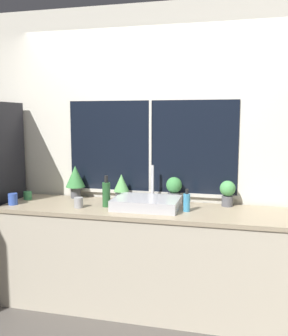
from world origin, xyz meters
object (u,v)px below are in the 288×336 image
soap_bottle (187,202)px  bottle_tall (106,194)px  mug_green (28,195)px  potted_plant_center_left (121,186)px  potted_plant_far_left (75,178)px  mug_blue (13,199)px  mug_grey (79,203)px  potted_plant_center_right (174,189)px  potted_plant_far_right (228,192)px  sink (147,203)px

soap_bottle → bottle_tall: size_ratio=0.69×
bottle_tall → mug_green: bearing=173.3°
potted_plant_center_left → mug_green: bearing=-169.0°
potted_plant_far_left → soap_bottle: 1.15m
potted_plant_far_left → mug_blue: size_ratio=3.08×
soap_bottle → mug_grey: soap_bottle is taller
mug_grey → mug_blue: bearing=-176.6°
mug_grey → soap_bottle: bearing=5.7°
potted_plant_center_right → potted_plant_far_right: bearing=-0.0°
sink → potted_plant_center_left: bearing=141.7°
mug_blue → potted_plant_far_left: bearing=42.8°
sink → mug_grey: bearing=-168.0°
potted_plant_center_left → bottle_tall: (-0.06, -0.27, -0.02)m
potted_plant_far_left → mug_green: bearing=-157.7°
potted_plant_center_right → bottle_tall: bearing=-154.1°
mug_green → bottle_tall: bearing=-6.7°
potted_plant_far_right → mug_grey: potted_plant_far_right is taller
sink → potted_plant_far_right: sink is taller
potted_plant_far_left → bottle_tall: 0.50m
potted_plant_far_left → soap_bottle: size_ratio=1.67×
potted_plant_far_left → mug_blue: bearing=-137.2°
potted_plant_center_right → mug_green: bearing=-172.9°
bottle_tall → mug_grey: (-0.22, -0.09, -0.07)m
sink → mug_green: (-1.19, 0.07, -0.01)m
potted_plant_far_left → mug_grey: (0.19, -0.36, -0.15)m
potted_plant_center_left → bottle_tall: bottle_tall is taller
soap_bottle → sink: bearing=175.1°
potted_plant_far_right → mug_blue: 1.92m
sink → potted_plant_center_left: 0.40m
soap_bottle → bottle_tall: bottle_tall is taller
sink → potted_plant_far_left: bearing=162.7°
potted_plant_far_right → mug_grey: 1.31m
potted_plant_center_left → potted_plant_far_left: bearing=-180.0°
mug_green → sink: bearing=-3.2°
potted_plant_center_right → potted_plant_far_right: size_ratio=1.06×
sink → potted_plant_far_left: size_ratio=1.77×
bottle_tall → mug_grey: 0.25m
sink → mug_grey: sink is taller
potted_plant_far_right → soap_bottle: (-0.32, -0.27, -0.05)m
sink → potted_plant_far_left: (-0.77, 0.24, 0.15)m
potted_plant_far_right → potted_plant_center_right: bearing=180.0°
sink → potted_plant_center_right: sink is taller
sink → potted_plant_far_right: (0.67, 0.24, 0.08)m
bottle_tall → soap_bottle: bearing=-0.0°
sink → soap_bottle: bearing=-4.9°
potted_plant_center_right → bottle_tall: bottle_tall is taller
potted_plant_center_left → mug_grey: size_ratio=2.79×
potted_plant_far_right → bottle_tall: size_ratio=0.83×
potted_plant_far_right → sink: bearing=-160.4°
potted_plant_center_left → potted_plant_far_right: size_ratio=1.09×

